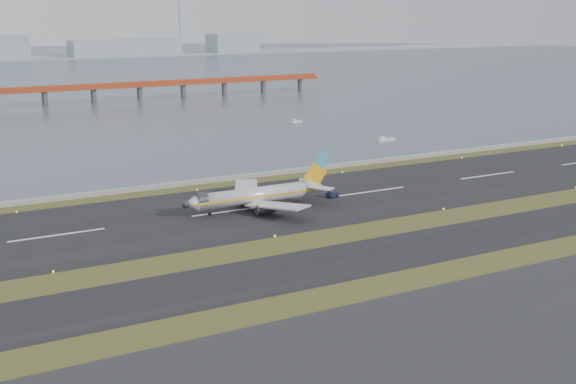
# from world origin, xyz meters

# --- Properties ---
(ground) EXTENTS (1000.00, 1000.00, 0.00)m
(ground) POSITION_xyz_m (0.00, 0.00, 0.00)
(ground) COLOR #394C1B
(ground) RESTS_ON ground
(apron_strip) EXTENTS (1000.00, 50.00, 0.10)m
(apron_strip) POSITION_xyz_m (0.00, -55.00, 0.05)
(apron_strip) COLOR #29292B
(apron_strip) RESTS_ON ground
(taxiway_strip) EXTENTS (1000.00, 18.00, 0.10)m
(taxiway_strip) POSITION_xyz_m (0.00, -12.00, 0.05)
(taxiway_strip) COLOR black
(taxiway_strip) RESTS_ON ground
(runway_strip) EXTENTS (1000.00, 45.00, 0.10)m
(runway_strip) POSITION_xyz_m (0.00, 30.00, 0.05)
(runway_strip) COLOR black
(runway_strip) RESTS_ON ground
(seawall) EXTENTS (1000.00, 2.50, 1.00)m
(seawall) POSITION_xyz_m (0.00, 60.00, 0.50)
(seawall) COLOR gray
(seawall) RESTS_ON ground
(bay_water) EXTENTS (1400.00, 800.00, 1.30)m
(bay_water) POSITION_xyz_m (0.00, 460.00, 0.00)
(bay_water) COLOR #434F60
(bay_water) RESTS_ON ground
(red_pier) EXTENTS (260.00, 5.00, 10.20)m
(red_pier) POSITION_xyz_m (20.00, 250.00, 7.28)
(red_pier) COLOR #A43B1C
(red_pier) RESTS_ON ground
(airliner) EXTENTS (38.52, 32.89, 12.80)m
(airliner) POSITION_xyz_m (6.53, 28.85, 3.46)
(airliner) COLOR silver
(airliner) RESTS_ON ground
(pushback_tug) EXTENTS (3.27, 2.42, 1.88)m
(pushback_tug) POSITION_xyz_m (27.52, 29.70, 0.91)
(pushback_tug) COLOR #121832
(pushback_tug) RESTS_ON ground
(workboat_near) EXTENTS (7.19, 2.51, 1.73)m
(workboat_near) POSITION_xyz_m (86.59, 89.70, 0.55)
(workboat_near) COLOR silver
(workboat_near) RESTS_ON ground
(workboat_far) EXTENTS (6.29, 3.73, 1.46)m
(workboat_far) POSITION_xyz_m (78.93, 142.89, 0.46)
(workboat_far) COLOR silver
(workboat_far) RESTS_ON ground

